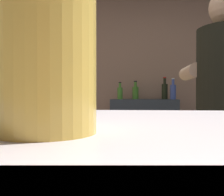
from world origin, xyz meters
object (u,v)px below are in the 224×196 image
(pint_glass_far, at_px, (45,27))
(bottle_soy, at_px, (120,93))
(mixing_bowl, at_px, (145,119))
(bottle_vinegar, at_px, (173,91))
(bottle_olive_oil, at_px, (135,92))
(bottle_hot_sauce, at_px, (165,91))

(pint_glass_far, bearing_deg, bottle_soy, 91.33)
(pint_glass_far, bearing_deg, mixing_bowl, 84.59)
(bottle_vinegar, distance_m, bottle_olive_oil, 0.46)
(bottle_olive_oil, bearing_deg, bottle_soy, -145.38)
(bottle_soy, bearing_deg, pint_glass_far, -88.67)
(mixing_bowl, xyz_separation_m, bottle_vinegar, (0.39, 1.15, 0.22))
(mixing_bowl, relative_size, bottle_hot_sauce, 0.77)
(bottle_soy, bearing_deg, bottle_vinegar, -0.74)
(bottle_hot_sauce, distance_m, bottle_olive_oil, 0.36)
(mixing_bowl, bearing_deg, bottle_vinegar, 71.15)
(mixing_bowl, bearing_deg, pint_glass_far, -95.41)
(pint_glass_far, xyz_separation_m, bottle_olive_oil, (0.12, 3.02, -0.03))
(bottle_soy, bearing_deg, mixing_bowl, -78.72)
(bottle_hot_sauce, bearing_deg, bottle_olive_oil, 169.64)
(bottle_vinegar, bearing_deg, mixing_bowl, -108.85)
(bottle_olive_oil, bearing_deg, pint_glass_far, -92.26)
(pint_glass_far, height_order, bottle_vinegar, bottle_vinegar)
(bottle_vinegar, xyz_separation_m, bottle_olive_oil, (-0.44, 0.14, -0.01))
(mixing_bowl, xyz_separation_m, bottle_olive_oil, (-0.04, 1.29, 0.21))
(mixing_bowl, bearing_deg, bottle_soy, 101.28)
(pint_glass_far, distance_m, bottle_hot_sauce, 2.99)
(pint_glass_far, bearing_deg, bottle_vinegar, 79.07)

